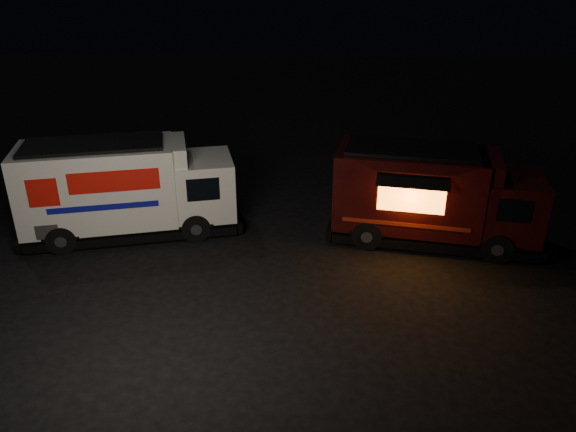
% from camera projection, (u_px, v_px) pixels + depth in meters
% --- Properties ---
extents(ground, '(80.00, 80.00, 0.00)m').
position_uv_depth(ground, '(243.00, 288.00, 15.69)').
color(ground, black).
rests_on(ground, ground).
extents(white_truck, '(7.40, 3.97, 3.19)m').
position_uv_depth(white_truck, '(130.00, 188.00, 18.21)').
color(white_truck, silver).
rests_on(white_truck, ground).
extents(red_truck, '(7.00, 3.67, 3.10)m').
position_uv_depth(red_truck, '(436.00, 196.00, 17.73)').
color(red_truck, black).
rests_on(red_truck, ground).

